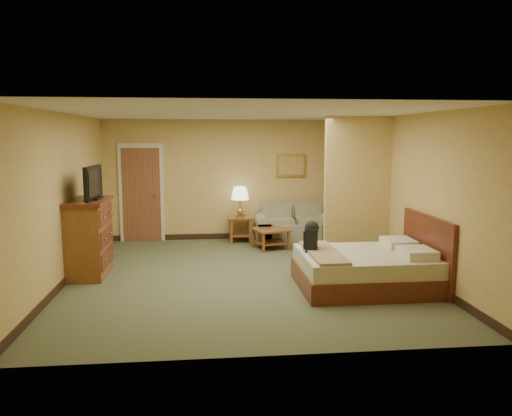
{
  "coord_description": "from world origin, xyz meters",
  "views": [
    {
      "loc": [
        -0.61,
        -7.83,
        2.24
      ],
      "look_at": [
        0.27,
        0.6,
        1.02
      ],
      "focal_mm": 35.0,
      "sensor_mm": 36.0,
      "label": 1
    }
  ],
  "objects": [
    {
      "name": "left_wall",
      "position": [
        -2.75,
        0.0,
        1.3
      ],
      "size": [
        0.02,
        6.0,
        2.6
      ],
      "primitive_type": "cube",
      "color": "tan",
      "rests_on": "floor"
    },
    {
      "name": "backpack",
      "position": [
        0.98,
        -0.61,
        0.77
      ],
      "size": [
        0.23,
        0.3,
        0.46
      ],
      "rotation": [
        0.0,
        0.0,
        -0.23
      ],
      "color": "black",
      "rests_on": "bed"
    },
    {
      "name": "wall_picture",
      "position": [
        1.29,
        2.97,
        1.6
      ],
      "size": [
        0.66,
        0.04,
        0.51
      ],
      "color": "#B78E3F",
      "rests_on": "back_wall"
    },
    {
      "name": "dresser",
      "position": [
        -2.48,
        0.32,
        0.63
      ],
      "size": [
        0.61,
        1.16,
        1.24
      ],
      "color": "brown",
      "rests_on": "floor"
    },
    {
      "name": "table_lamp",
      "position": [
        0.14,
        2.65,
        1.03
      ],
      "size": [
        0.38,
        0.38,
        0.63
      ],
      "color": "#A67C3D",
      "rests_on": "side_table"
    },
    {
      "name": "ceiling",
      "position": [
        0.0,
        0.0,
        2.6
      ],
      "size": [
        6.0,
        6.0,
        0.0
      ],
      "primitive_type": "plane",
      "rotation": [
        3.14,
        0.0,
        0.0
      ],
      "color": "white",
      "rests_on": "back_wall"
    },
    {
      "name": "door",
      "position": [
        -1.95,
        2.96,
        1.03
      ],
      "size": [
        0.94,
        0.16,
        2.1
      ],
      "color": "beige",
      "rests_on": "floor"
    },
    {
      "name": "partition",
      "position": [
        2.15,
        0.93,
        1.3
      ],
      "size": [
        1.2,
        0.15,
        2.6
      ],
      "primitive_type": "cube",
      "color": "tan",
      "rests_on": "floor"
    },
    {
      "name": "side_table",
      "position": [
        0.14,
        2.65,
        0.36
      ],
      "size": [
        0.5,
        0.5,
        0.55
      ],
      "color": "brown",
      "rests_on": "floor"
    },
    {
      "name": "bed",
      "position": [
        1.82,
        -0.81,
        0.29
      ],
      "size": [
        1.97,
        1.66,
        1.08
      ],
      "color": "#4B1D11",
      "rests_on": "floor"
    },
    {
      "name": "tv",
      "position": [
        -2.38,
        0.32,
        1.49
      ],
      "size": [
        0.24,
        0.88,
        0.54
      ],
      "rotation": [
        0.0,
        0.0,
        -0.05
      ],
      "color": "black",
      "rests_on": "dresser"
    },
    {
      "name": "baseboard",
      "position": [
        0.0,
        2.99,
        0.06
      ],
      "size": [
        5.5,
        0.02,
        0.12
      ],
      "primitive_type": "cube",
      "color": "black",
      "rests_on": "floor"
    },
    {
      "name": "coffee_table",
      "position": [
        0.7,
        1.92,
        0.29
      ],
      "size": [
        0.78,
        0.78,
        0.41
      ],
      "rotation": [
        0.0,
        0.0,
        0.29
      ],
      "color": "brown",
      "rests_on": "floor"
    },
    {
      "name": "back_wall",
      "position": [
        0.0,
        3.0,
        1.3
      ],
      "size": [
        5.5,
        0.02,
        2.6
      ],
      "primitive_type": "cube",
      "color": "tan",
      "rests_on": "floor"
    },
    {
      "name": "floor",
      "position": [
        0.0,
        0.0,
        0.0
      ],
      "size": [
        6.0,
        6.0,
        0.0
      ],
      "primitive_type": "plane",
      "color": "#494F33",
      "rests_on": "ground"
    },
    {
      "name": "right_wall",
      "position": [
        2.75,
        0.0,
        1.3
      ],
      "size": [
        0.02,
        6.0,
        2.6
      ],
      "primitive_type": "cube",
      "color": "tan",
      "rests_on": "floor"
    },
    {
      "name": "loveseat",
      "position": [
        1.29,
        2.57,
        0.27
      ],
      "size": [
        1.64,
        0.76,
        0.83
      ],
      "color": "gray",
      "rests_on": "floor"
    }
  ]
}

